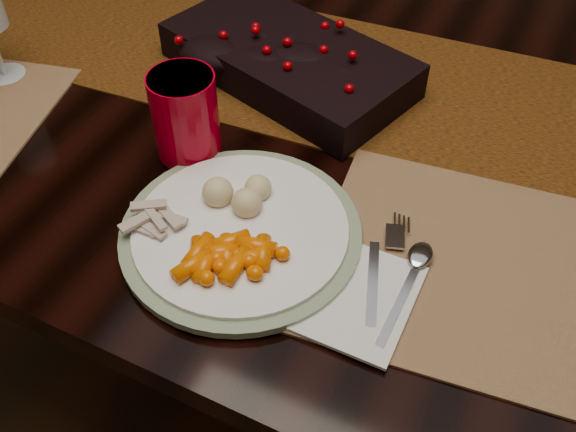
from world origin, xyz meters
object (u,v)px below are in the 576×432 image
at_px(dinner_plate, 241,232).
at_px(turkey_shreds, 153,220).
at_px(mashed_potatoes, 239,185).
at_px(napkin, 355,296).
at_px(dining_table, 333,264).
at_px(red_cup, 185,116).
at_px(centerpiece, 288,55).
at_px(baby_carrots, 223,254).
at_px(placemat_main, 501,275).

relative_size(dinner_plate, turkey_shreds, 3.88).
relative_size(mashed_potatoes, napkin, 0.51).
bearing_deg(turkey_shreds, dining_table, 71.37).
distance_m(dining_table, napkin, 0.52).
xyz_separation_m(turkey_shreds, red_cup, (-0.04, 0.15, 0.04)).
bearing_deg(napkin, dining_table, 113.79).
bearing_deg(napkin, mashed_potatoes, 159.10).
bearing_deg(dinner_plate, red_cup, 142.12).
relative_size(centerpiece, dinner_plate, 1.30).
height_order(turkey_shreds, red_cup, red_cup).
bearing_deg(turkey_shreds, baby_carrots, -5.86).
height_order(dinner_plate, turkey_shreds, turkey_shreds).
distance_m(centerpiece, placemat_main, 0.47).
bearing_deg(napkin, dinner_plate, 171.07).
xyz_separation_m(centerpiece, mashed_potatoes, (0.07, -0.29, -0.00)).
height_order(centerpiece, red_cup, red_cup).
distance_m(centerpiece, baby_carrots, 0.40).
height_order(baby_carrots, red_cup, red_cup).
xyz_separation_m(dinner_plate, red_cup, (-0.14, 0.11, 0.05)).
relative_size(baby_carrots, turkey_shreds, 1.42).
relative_size(baby_carrots, napkin, 0.73).
height_order(centerpiece, dinner_plate, centerpiece).
bearing_deg(turkey_shreds, red_cup, 106.19).
xyz_separation_m(centerpiece, napkin, (0.26, -0.36, -0.03)).
relative_size(napkin, red_cup, 1.21).
xyz_separation_m(dining_table, dinner_plate, (-0.02, -0.30, 0.39)).
xyz_separation_m(napkin, red_cup, (-0.30, 0.13, 0.06)).
xyz_separation_m(mashed_potatoes, napkin, (0.19, -0.07, -0.03)).
distance_m(placemat_main, mashed_potatoes, 0.33).
relative_size(dining_table, placemat_main, 4.16).
distance_m(baby_carrots, mashed_potatoes, 0.10).
relative_size(placemat_main, turkey_shreds, 5.70).
bearing_deg(dinner_plate, centerpiece, 106.10).
height_order(centerpiece, napkin, centerpiece).
height_order(baby_carrots, turkey_shreds, baby_carrots).
xyz_separation_m(baby_carrots, napkin, (0.15, 0.03, -0.02)).
xyz_separation_m(dinner_plate, mashed_potatoes, (-0.03, 0.05, 0.03)).
distance_m(centerpiece, mashed_potatoes, 0.30).
distance_m(turkey_shreds, red_cup, 0.16).
bearing_deg(turkey_shreds, centerpiece, 89.93).
bearing_deg(red_cup, centerpiece, 78.87).
distance_m(centerpiece, napkin, 0.44).
xyz_separation_m(placemat_main, dinner_plate, (-0.30, -0.08, 0.01)).
bearing_deg(centerpiece, dinner_plate, -73.90).
height_order(baby_carrots, mashed_potatoes, mashed_potatoes).
height_order(centerpiece, baby_carrots, centerpiece).
height_order(dining_table, red_cup, red_cup).
relative_size(centerpiece, placemat_main, 0.89).
bearing_deg(dinner_plate, mashed_potatoes, 119.73).
xyz_separation_m(dining_table, centerpiece, (-0.11, 0.04, 0.42)).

